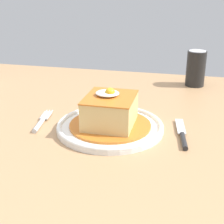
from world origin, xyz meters
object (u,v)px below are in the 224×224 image
(main_plate, at_px, (110,126))
(knife, at_px, (183,137))
(fork, at_px, (41,122))
(soda_can, at_px, (196,68))

(main_plate, height_order, knife, main_plate)
(fork, distance_m, soda_can, 0.59)
(main_plate, bearing_deg, knife, -3.33)
(soda_can, bearing_deg, knife, -93.16)
(knife, xyz_separation_m, soda_can, (0.02, 0.44, 0.06))
(main_plate, height_order, fork, main_plate)
(main_plate, bearing_deg, fork, -177.74)
(fork, xyz_separation_m, knife, (0.36, -0.00, 0.00))
(fork, bearing_deg, knife, -0.50)
(fork, height_order, knife, same)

